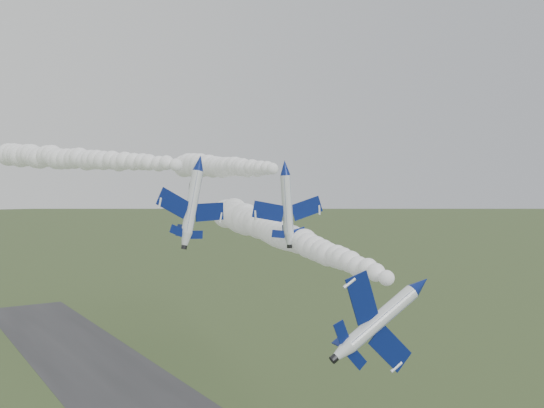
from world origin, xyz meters
The scene contains 6 objects.
jet_lead centered at (7.54, -10.12, 30.17)m, with size 6.41×13.69×9.61m.
smoke_trail_jet_lead centered at (13.02, 23.04, 32.68)m, with size 5.64×60.71×5.64m, color white, non-canonical shape.
jet_pair_left centered at (-4.19, 17.59, 43.42)m, with size 10.37×12.53×3.64m.
smoke_trail_jet_pair_left centered at (-11.07, 51.56, 45.03)m, with size 4.64×62.80×4.64m, color white, non-canonical shape.
jet_pair_right centered at (9.39, 17.73, 43.00)m, with size 10.76×12.63×3.17m.
smoke_trail_jet_pair_right centered at (18.69, 56.30, 44.27)m, with size 5.72×73.77×5.72m, color white, non-canonical shape.
Camera 1 is at (-39.22, -54.18, 40.61)m, focal length 40.00 mm.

